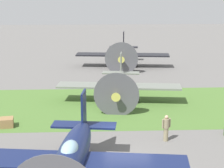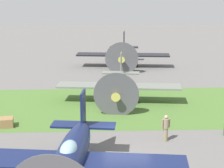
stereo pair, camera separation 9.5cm
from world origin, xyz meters
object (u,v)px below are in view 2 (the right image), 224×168
Objects in this scene: airplane_trail at (123,53)px; airplane_wingman at (119,83)px; supply_crate at (7,122)px; airplane_lead at (71,155)px; ground_crew_chief at (166,127)px.

airplane_wingman is at bearing 90.67° from airplane_trail.
airplane_trail is 22.39m from supply_crate.
airplane_lead is at bearing 87.08° from airplane_trail.
airplane_lead is at bearing 121.31° from supply_crate.
airplane_wingman reaches higher than supply_crate.
airplane_lead reaches higher than airplane_wingman.
ground_crew_chief is at bearing 112.40° from airplane_wingman.
airplane_lead reaches higher than supply_crate.
airplane_wingman is 9.11m from ground_crew_chief.
airplane_lead is 28.93m from airplane_trail.
airplane_trail is 23.18m from ground_crew_chief.
ground_crew_chief is (-5.62, -5.43, -0.76)m from airplane_lead.
airplane_trail reaches higher than airplane_lead.
ground_crew_chief reaches higher than supply_crate.
airplane_trail is (-1.36, -14.40, 0.12)m from airplane_wingman.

